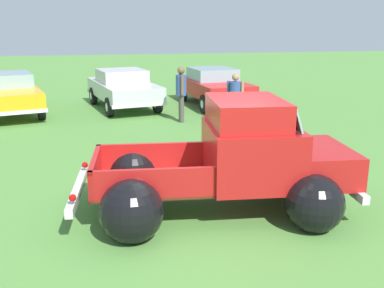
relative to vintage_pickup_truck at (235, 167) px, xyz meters
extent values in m
plane|color=#548C3D|center=(-0.39, 0.04, -0.76)|extent=(80.00, 80.00, 0.00)
cylinder|color=black|center=(1.14, 0.76, -0.38)|extent=(0.78, 0.29, 0.76)
cylinder|color=silver|center=(1.14, 0.76, -0.38)|extent=(0.36, 0.26, 0.34)
cylinder|color=black|center=(0.97, -0.97, -0.38)|extent=(0.78, 0.29, 0.76)
cylinder|color=silver|center=(0.97, -0.97, -0.38)|extent=(0.36, 0.26, 0.34)
cylinder|color=black|center=(-1.65, 1.03, -0.38)|extent=(0.78, 0.29, 0.76)
cylinder|color=silver|center=(-1.65, 1.03, -0.38)|extent=(0.36, 0.26, 0.34)
cylinder|color=black|center=(-1.81, -0.70, -0.38)|extent=(0.78, 0.29, 0.76)
cylinder|color=silver|center=(-1.81, -0.70, -0.38)|extent=(0.36, 0.26, 0.34)
sphere|color=black|center=(-1.64, 1.08, -0.32)|extent=(1.05, 1.05, 0.96)
sphere|color=black|center=(-1.82, -0.75, -0.32)|extent=(1.05, 1.05, 0.96)
cube|color=olive|center=(-1.33, 0.13, -0.22)|extent=(2.19, 1.73, 0.04)
cube|color=red|center=(-1.26, 0.85, 0.01)|extent=(2.05, 0.28, 0.50)
cube|color=red|center=(-1.40, -0.60, 0.01)|extent=(2.05, 0.28, 0.50)
cube|color=red|center=(-0.35, 0.03, 0.01)|extent=(0.23, 1.54, 0.50)
cube|color=red|center=(-2.31, 0.22, 0.01)|extent=(0.23, 1.54, 0.50)
cube|color=red|center=(0.26, -0.03, 0.24)|extent=(1.61, 1.83, 0.95)
cube|color=red|center=(0.16, -0.02, 0.94)|extent=(1.29, 1.64, 0.45)
cube|color=#8CADB7|center=(0.80, -0.08, 0.92)|extent=(0.29, 1.47, 0.38)
cube|color=red|center=(1.31, -0.13, 0.04)|extent=(1.40, 1.73, 0.55)
sphere|color=black|center=(1.14, 0.79, -0.34)|extent=(1.00, 1.00, 0.92)
sphere|color=black|center=(0.97, -1.00, -0.34)|extent=(1.00, 1.00, 0.92)
cube|color=silver|center=(-2.62, 0.25, -0.30)|extent=(0.31, 1.98, 0.14)
cube|color=silver|center=(1.84, -0.18, -0.30)|extent=(0.31, 1.98, 0.14)
sphere|color=red|center=(-2.50, 1.03, -0.12)|extent=(0.12, 0.12, 0.11)
sphere|color=red|center=(-2.65, -0.54, -0.12)|extent=(0.12, 0.12, 0.11)
cylinder|color=black|center=(-4.04, 8.43, -0.43)|extent=(0.36, 0.69, 0.66)
cylinder|color=silver|center=(-4.04, 8.43, -0.43)|extent=(0.28, 0.34, 0.30)
cylinder|color=black|center=(-4.76, 11.22, -0.43)|extent=(0.36, 0.69, 0.66)
cylinder|color=silver|center=(-4.76, 11.22, -0.43)|extent=(0.28, 0.34, 0.30)
cube|color=#F2A819|center=(-5.19, 9.62, -0.05)|extent=(2.82, 4.80, 0.55)
cube|color=#8CADB7|center=(-5.24, 9.80, 0.45)|extent=(1.94, 2.21, 0.45)
cube|color=silver|center=(-5.74, 11.76, -0.31)|extent=(1.78, 0.55, 0.12)
cube|color=silver|center=(-4.64, 7.48, -0.31)|extent=(1.78, 0.55, 0.12)
cylinder|color=black|center=(-0.12, 8.83, -0.43)|extent=(0.33, 0.69, 0.66)
cylinder|color=silver|center=(-0.12, 8.83, -0.43)|extent=(0.27, 0.33, 0.30)
cylinder|color=black|center=(-1.82, 8.48, -0.43)|extent=(0.33, 0.69, 0.66)
cylinder|color=silver|center=(-1.82, 8.48, -0.43)|extent=(0.27, 0.33, 0.30)
cylinder|color=black|center=(-0.66, 11.45, -0.43)|extent=(0.33, 0.69, 0.66)
cylinder|color=silver|center=(-0.66, 11.45, -0.43)|extent=(0.27, 0.33, 0.30)
cylinder|color=black|center=(-2.36, 11.10, -0.43)|extent=(0.33, 0.69, 0.66)
cylinder|color=silver|center=(-2.36, 11.10, -0.43)|extent=(0.27, 0.33, 0.30)
cube|color=silver|center=(-1.24, 9.96, -0.05)|extent=(2.66, 4.46, 0.55)
cube|color=silver|center=(-1.27, 10.13, 0.45)|extent=(1.93, 2.04, 0.45)
cube|color=silver|center=(-1.65, 11.97, -0.31)|extent=(1.90, 0.48, 0.12)
cube|color=silver|center=(-0.83, 7.96, -0.31)|extent=(1.90, 0.48, 0.12)
cylinder|color=black|center=(3.17, 8.54, -0.43)|extent=(0.26, 0.68, 0.66)
cylinder|color=silver|center=(3.17, 8.54, -0.43)|extent=(0.24, 0.32, 0.30)
cylinder|color=black|center=(1.50, 8.38, -0.43)|extent=(0.26, 0.68, 0.66)
cylinder|color=silver|center=(1.50, 8.38, -0.43)|extent=(0.24, 0.32, 0.30)
cylinder|color=black|center=(2.91, 11.26, -0.43)|extent=(0.26, 0.68, 0.66)
cylinder|color=silver|center=(2.91, 11.26, -0.43)|extent=(0.24, 0.32, 0.30)
cylinder|color=black|center=(1.24, 11.10, -0.43)|extent=(0.26, 0.68, 0.66)
cylinder|color=silver|center=(1.24, 11.10, -0.43)|extent=(0.24, 0.32, 0.30)
cube|color=red|center=(2.21, 9.82, -0.05)|extent=(2.20, 4.42, 0.55)
cube|color=#8CADB7|center=(2.19, 9.99, 0.45)|extent=(1.73, 1.93, 0.45)
cube|color=silver|center=(2.01, 11.91, -0.31)|extent=(1.86, 0.28, 0.12)
cube|color=silver|center=(2.41, 7.74, -0.31)|extent=(1.86, 0.28, 0.12)
cylinder|color=#4C4742|center=(0.43, 7.22, -0.32)|extent=(0.16, 0.16, 0.86)
cylinder|color=#4C4742|center=(0.42, 7.05, -0.32)|extent=(0.16, 0.16, 0.86)
cylinder|color=#334C8C|center=(0.42, 7.14, 0.43)|extent=(0.35, 0.35, 0.65)
cylinder|color=#334C8C|center=(0.43, 7.35, 0.46)|extent=(0.09, 0.09, 0.62)
cylinder|color=brown|center=(0.42, 6.92, 0.46)|extent=(0.09, 0.09, 0.62)
sphere|color=brown|center=(0.42, 7.14, 0.90)|extent=(0.24, 0.24, 0.23)
cylinder|color=navy|center=(1.93, 5.94, -0.36)|extent=(0.21, 0.21, 0.80)
cylinder|color=navy|center=(1.80, 6.04, -0.36)|extent=(0.21, 0.21, 0.80)
cylinder|color=#334C8C|center=(1.87, 5.99, 0.35)|extent=(0.48, 0.48, 0.60)
cylinder|color=#A87A56|center=(2.04, 5.86, 0.38)|extent=(0.13, 0.13, 0.57)
cylinder|color=#334C8C|center=(1.69, 6.12, 0.38)|extent=(0.13, 0.13, 0.57)
sphere|color=#A87A56|center=(1.87, 5.99, 0.79)|extent=(0.30, 0.30, 0.22)
cube|color=black|center=(2.67, 1.89, -0.74)|extent=(0.36, 0.36, 0.03)
cone|color=orange|center=(2.67, 1.89, -0.43)|extent=(0.28, 0.28, 0.60)
cylinder|color=white|center=(2.67, 1.89, -0.34)|extent=(0.17, 0.17, 0.08)
camera|label=1|loc=(-2.22, -6.89, 2.35)|focal=42.00mm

